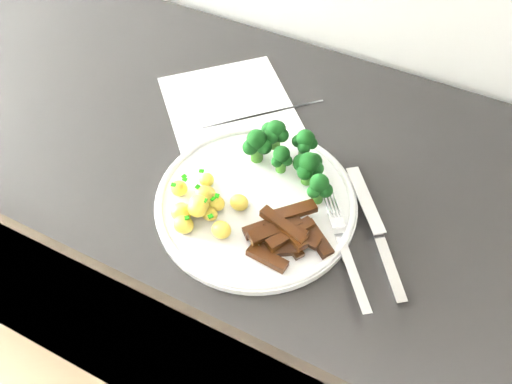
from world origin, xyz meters
The scene contains 8 objects.
counter centered at (-0.02, 1.68, 0.43)m, with size 2.31×0.58×0.87m.
recipe_paper centered at (-0.14, 1.73, 0.87)m, with size 0.36×0.36×0.00m.
plate centered at (-0.03, 1.58, 0.88)m, with size 0.30×0.30×0.02m.
broccoli centered at (-0.02, 1.66, 0.92)m, with size 0.15×0.10×0.06m.
potatoes centered at (-0.09, 1.53, 0.89)m, with size 0.12×0.11×0.04m.
beef_strips centered at (0.03, 1.54, 0.89)m, with size 0.13×0.12×0.03m.
fork centered at (0.12, 1.55, 0.89)m, with size 0.13×0.16×0.02m.
knife centered at (0.16, 1.59, 0.88)m, with size 0.15×0.19×0.02m.
Camera 1 is at (0.17, 1.18, 1.48)m, focal length 36.06 mm.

